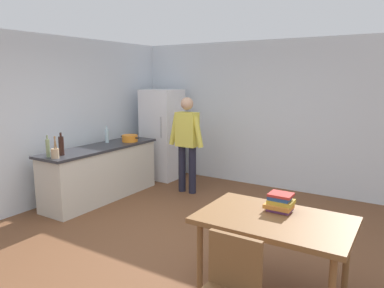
% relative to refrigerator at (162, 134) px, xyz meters
% --- Properties ---
extents(ground_plane, '(14.00, 14.00, 0.00)m').
position_rel_refrigerator_xyz_m(ground_plane, '(1.90, -2.40, -0.90)').
color(ground_plane, brown).
extents(wall_back, '(6.40, 0.12, 2.70)m').
position_rel_refrigerator_xyz_m(wall_back, '(1.90, 0.60, 0.45)').
color(wall_back, silver).
rests_on(wall_back, ground_plane).
extents(wall_left, '(0.12, 5.60, 2.70)m').
position_rel_refrigerator_xyz_m(wall_left, '(-0.70, -2.20, 0.45)').
color(wall_left, silver).
rests_on(wall_left, ground_plane).
extents(kitchen_counter, '(0.64, 2.20, 0.90)m').
position_rel_refrigerator_xyz_m(kitchen_counter, '(-0.10, -1.60, -0.45)').
color(kitchen_counter, beige).
rests_on(kitchen_counter, ground_plane).
extents(refrigerator, '(0.70, 0.67, 1.80)m').
position_rel_refrigerator_xyz_m(refrigerator, '(0.00, 0.00, 0.00)').
color(refrigerator, white).
rests_on(refrigerator, ground_plane).
extents(person, '(0.70, 0.22, 1.70)m').
position_rel_refrigerator_xyz_m(person, '(0.95, -0.55, 0.08)').
color(person, '#1E1E2D').
rests_on(person, ground_plane).
extents(dining_table, '(1.40, 0.90, 0.75)m').
position_rel_refrigerator_xyz_m(dining_table, '(3.30, -2.70, -0.23)').
color(dining_table, brown).
rests_on(dining_table, ground_plane).
extents(cooking_pot, '(0.40, 0.28, 0.12)m').
position_rel_refrigerator_xyz_m(cooking_pot, '(0.01, -0.98, 0.06)').
color(cooking_pot, orange).
rests_on(cooking_pot, kitchen_counter).
extents(utensil_jar, '(0.11, 0.11, 0.32)m').
position_rel_refrigerator_xyz_m(utensil_jar, '(0.02, -2.58, 0.08)').
color(utensil_jar, tan).
rests_on(utensil_jar, kitchen_counter).
extents(bottle_sauce_red, '(0.06, 0.06, 0.24)m').
position_rel_refrigerator_xyz_m(bottle_sauce_red, '(-0.30, -2.23, 0.10)').
color(bottle_sauce_red, '#B22319').
rests_on(bottle_sauce_red, kitchen_counter).
extents(bottle_water_clear, '(0.07, 0.07, 0.30)m').
position_rel_refrigerator_xyz_m(bottle_water_clear, '(-0.26, -1.28, 0.13)').
color(bottle_water_clear, silver).
rests_on(bottle_water_clear, kitchen_counter).
extents(bottle_wine_dark, '(0.08, 0.08, 0.34)m').
position_rel_refrigerator_xyz_m(bottle_wine_dark, '(-0.07, -2.39, 0.15)').
color(bottle_wine_dark, black).
rests_on(bottle_wine_dark, kitchen_counter).
extents(bottle_vinegar_tall, '(0.06, 0.06, 0.32)m').
position_rel_refrigerator_xyz_m(bottle_vinegar_tall, '(-0.14, -2.58, 0.14)').
color(bottle_vinegar_tall, gray).
rests_on(bottle_vinegar_tall, kitchen_counter).
extents(book_stack, '(0.26, 0.22, 0.17)m').
position_rel_refrigerator_xyz_m(book_stack, '(3.28, -2.50, -0.07)').
color(book_stack, '#753D7F').
rests_on(book_stack, dining_table).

